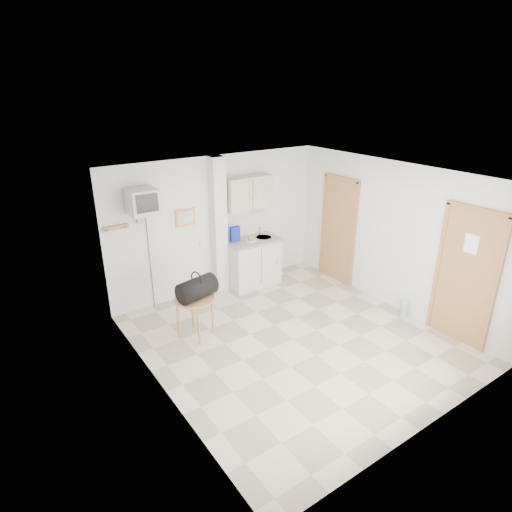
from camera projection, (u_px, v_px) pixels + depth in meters
ground at (294, 339)px, 6.55m from camera, size 4.50×4.50×0.00m
room_envelope at (306, 241)px, 6.16m from camera, size 4.24×4.54×2.55m
kitchenette at (252, 245)px, 8.08m from camera, size 1.03×0.58×2.10m
crt_television at (142, 202)px, 6.60m from camera, size 0.44×0.45×2.15m
round_table at (195, 303)px, 6.46m from camera, size 0.61×0.61×0.66m
duffel_bag at (197, 288)px, 6.34m from camera, size 0.64×0.45×0.44m
water_bottle at (404, 308)px, 7.16m from camera, size 0.11×0.11×0.33m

